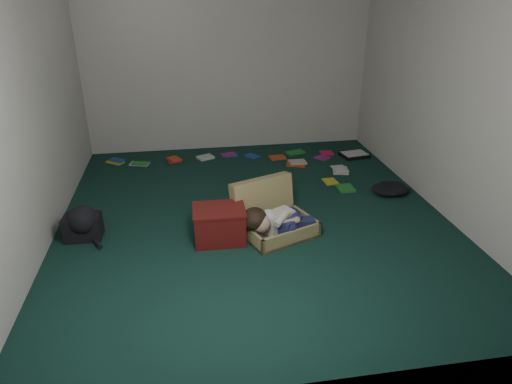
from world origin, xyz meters
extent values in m
plane|color=#102F27|center=(0.00, 0.00, 0.00)|extent=(4.50, 4.50, 0.00)
plane|color=silver|center=(0.00, 2.25, 1.30)|extent=(4.50, 0.00, 4.50)
plane|color=silver|center=(0.00, -2.25, 1.30)|extent=(4.50, 0.00, 4.50)
plane|color=silver|center=(-2.00, 0.00, 1.30)|extent=(0.00, 4.50, 4.50)
plane|color=silver|center=(2.00, 0.00, 1.30)|extent=(0.00, 4.50, 4.50)
cube|color=tan|center=(0.18, -0.43, 0.08)|extent=(0.80, 0.69, 0.15)
cube|color=beige|center=(0.18, -0.43, 0.04)|extent=(0.72, 0.62, 0.02)
cube|color=tan|center=(0.07, -0.14, 0.24)|extent=(0.70, 0.44, 0.49)
cube|color=silver|center=(0.17, -0.46, 0.16)|extent=(0.33, 0.28, 0.21)
sphere|color=tan|center=(-0.02, -0.56, 0.22)|extent=(0.18, 0.18, 0.18)
ellipsoid|color=black|center=(-0.08, -0.53, 0.25)|extent=(0.24, 0.25, 0.21)
ellipsoid|color=#1F234E|center=(0.30, -0.40, 0.16)|extent=(0.22, 0.25, 0.21)
cube|color=#1F234E|center=(0.27, -0.52, 0.15)|extent=(0.27, 0.26, 0.13)
cube|color=#1F234E|center=(0.40, -0.48, 0.13)|extent=(0.24, 0.13, 0.11)
sphere|color=white|center=(0.48, -0.42, 0.11)|extent=(0.11, 0.11, 0.11)
sphere|color=white|center=(0.50, -0.48, 0.10)|extent=(0.10, 0.10, 0.10)
cylinder|color=tan|center=(0.26, -0.56, 0.21)|extent=(0.18, 0.12, 0.06)
cube|color=#581311|center=(-0.40, -0.43, 0.16)|extent=(0.48, 0.38, 0.31)
cube|color=#581311|center=(-0.40, -0.43, 0.33)|extent=(0.50, 0.40, 0.02)
cube|color=black|center=(1.70, 1.55, 0.02)|extent=(0.41, 0.33, 0.05)
cube|color=white|center=(1.70, 1.55, 0.05)|extent=(0.37, 0.29, 0.01)
cube|color=gold|center=(-1.64, 1.85, 0.01)|extent=(0.20, 0.15, 0.02)
cube|color=#C11945|center=(-0.84, 1.80, 0.01)|extent=(0.25, 0.24, 0.02)
cube|color=silver|center=(-0.40, 1.81, 0.01)|extent=(0.20, 0.24, 0.02)
cube|color=#1A4191|center=(0.26, 1.77, 0.01)|extent=(0.21, 0.24, 0.02)
cube|color=#CD4018|center=(0.60, 1.65, 0.01)|extent=(0.25, 0.24, 0.02)
cube|color=#22802B|center=(0.90, 1.81, 0.01)|extent=(0.21, 0.17, 0.02)
cube|color=#8D2371|center=(1.23, 1.56, 0.01)|extent=(0.25, 0.25, 0.02)
cube|color=beige|center=(1.32, 1.05, 0.01)|extent=(0.19, 0.23, 0.02)
cube|color=gold|center=(1.08, 0.73, 0.01)|extent=(0.22, 0.25, 0.02)
cube|color=#C11945|center=(1.34, 1.71, 0.01)|extent=(0.25, 0.23, 0.02)
cube|color=silver|center=(-1.30, 1.72, 0.01)|extent=(0.23, 0.18, 0.02)
cube|color=#1A4191|center=(-0.05, 1.88, 0.01)|extent=(0.25, 0.25, 0.02)
cube|color=#CD4018|center=(0.81, 1.38, 0.01)|extent=(0.17, 0.22, 0.02)
cube|color=#22802B|center=(1.20, 0.50, 0.01)|extent=(0.23, 0.25, 0.02)
camera|label=1|loc=(-0.67, -4.24, 2.28)|focal=32.00mm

